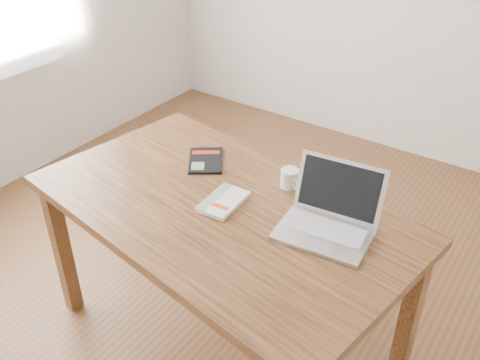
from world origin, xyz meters
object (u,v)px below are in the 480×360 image
Objects in this scene: white_guidebook at (223,201)px; black_guidebook at (206,160)px; desk at (221,224)px; coffee_mug at (290,178)px; laptop at (329,217)px.

black_guidebook is at bearing 136.24° from white_guidebook.
desk is 16.19× the size of coffee_mug.
desk is 6.20× the size of black_guidebook.
black_guidebook is at bearing 146.46° from desk.
white_guidebook is 0.41m from laptop.
coffee_mug reaches higher than white_guidebook.
white_guidebook reaches higher than desk.
coffee_mug is (0.40, 0.04, 0.04)m from black_guidebook.
white_guidebook is 0.29m from coffee_mug.
black_guidebook is 2.61× the size of coffee_mug.
desk is at bearing -171.62° from laptop.
white_guidebook reaches higher than black_guidebook.
laptop is 3.59× the size of coffee_mug.
desk is 0.44m from laptop.
laptop is (0.40, 0.11, 0.14)m from desk.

